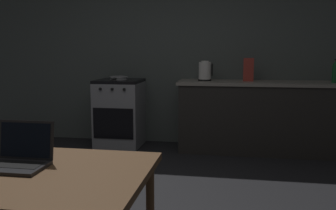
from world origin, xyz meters
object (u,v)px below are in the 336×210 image
Objects in this scene: laptop at (18,158)px; electric_kettle at (205,71)px; frying_pan at (118,78)px; stove_oven at (120,113)px; cereal_box at (248,70)px; bottle at (335,71)px; dining_table at (22,183)px.

laptop is 3.23m from electric_kettle.
laptop is at bearing -82.38° from frying_pan.
stove_oven is 3.16m from laptop.
bottle is at bearing -3.88° from cereal_box.
dining_table is 3.20m from frying_pan.
frying_pan is at bearing 98.36° from dining_table.
cereal_box is (1.72, 0.02, 0.61)m from stove_oven.
bottle reaches higher than dining_table.
frying_pan reaches higher than dining_table.
cereal_box reaches higher than bottle.
frying_pan reaches higher than stove_oven.
bottle reaches higher than frying_pan.
electric_kettle is (0.70, 3.18, 0.40)m from dining_table.
cereal_box reaches higher than electric_kettle.
electric_kettle reaches higher than laptop.
electric_kettle is at bearing 77.54° from dining_table.
bottle is (2.34, 3.07, 0.30)m from laptop.
bottle is at bearing 57.22° from laptop.
cereal_box is at bearing 2.05° from electric_kettle.
bottle is 0.99× the size of cereal_box.
bottle is 1.03m from cereal_box.
stove_oven is 3.10× the size of cereal_box.
stove_oven reaches higher than dining_table.
laptop is (-0.05, 0.05, 0.11)m from dining_table.
dining_table is 0.13m from laptop.
dining_table is 3.46m from cereal_box.
dining_table is 4.34× the size of cereal_box.
stove_oven is 2.82m from bottle.
dining_table is (0.46, -3.18, 0.19)m from stove_oven.
electric_kettle is at bearing 80.98° from laptop.
frying_pan is (-2.75, 0.02, -0.11)m from bottle.
bottle is at bearing -1.80° from electric_kettle.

